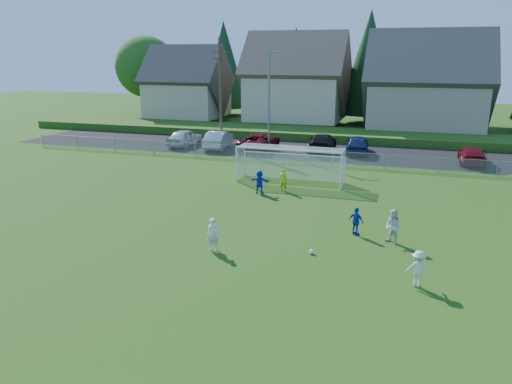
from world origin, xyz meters
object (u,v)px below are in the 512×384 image
player_blue_b (260,182)px  player_white_c (418,269)px  goalkeeper (283,180)px  car_g (472,155)px  player_white_a (213,235)px  player_blue_a (356,221)px  car_e (357,144)px  car_a (185,138)px  car_d (322,143)px  player_white_b (393,227)px  soccer_goal (291,159)px  car_b (218,140)px  soccer_ball (311,252)px  car_c (259,141)px

player_blue_b → player_white_c: bearing=137.6°
goalkeeper → car_g: (12.53, 12.72, -0.05)m
player_white_a → player_blue_a: (5.98, 4.06, -0.06)m
car_e → car_a: bearing=-0.8°
goalkeeper → car_e: bearing=-98.9°
car_d → car_g: car_d is taller
player_blue_b → car_e: bearing=-100.8°
car_d → player_white_b: bearing=104.7°
player_white_c → soccer_goal: (-8.55, 14.30, 0.89)m
player_white_b → player_blue_a: (-1.79, 0.69, -0.14)m
car_a → car_d: 13.26m
car_d → car_g: (12.54, -1.44, -0.10)m
car_b → car_e: bearing=-179.5°
player_white_c → car_d: size_ratio=0.26×
soccer_ball → car_b: (-13.50, 22.59, 0.71)m
car_c → car_d: size_ratio=1.01×
goalkeeper → car_c: 14.38m
player_white_b → car_c: size_ratio=0.30×
player_white_c → soccer_goal: 16.69m
car_a → player_white_b: bearing=138.1°
soccer_ball → car_e: bearing=91.8°
player_white_a → car_g: (13.03, 23.54, -0.06)m
car_g → car_e: bearing=-8.4°
player_white_b → soccer_goal: (-7.40, 9.98, 0.78)m
player_white_a → car_e: (3.63, 25.11, 0.05)m
player_white_b → player_white_c: (1.15, -4.32, -0.11)m
player_blue_b → car_d: bearing=-89.4°
player_blue_b → car_e: 15.88m
car_d → car_e: car_e is taller
player_white_a → car_a: size_ratio=0.33×
player_blue_b → car_a: (-11.90, 13.93, 0.04)m
car_a → player_blue_a: bearing=136.5°
player_blue_a → soccer_goal: soccer_goal is taller
player_white_c → car_c: 28.68m
player_blue_b → car_c: car_c is taller
player_white_b → goalkeeper: 10.40m
player_white_b → player_blue_a: bearing=-162.6°
car_e → soccer_ball: bearing=86.4°
car_c → player_white_b: bearing=127.0°
player_white_a → car_e: size_ratio=0.32×
player_white_c → soccer_ball: bearing=-24.0°
car_b → soccer_goal: bearing=126.5°
player_blue_b → goalkeeper: 1.63m
player_white_b → car_e: bearing=139.1°
player_white_a → player_blue_a: 7.23m
player_white_c → car_a: size_ratio=0.31×
soccer_ball → goalkeeper: bearing=111.5°
player_white_a → car_c: 24.57m
car_g → player_blue_b: bearing=45.7°
player_white_a → car_c: size_ratio=0.27×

